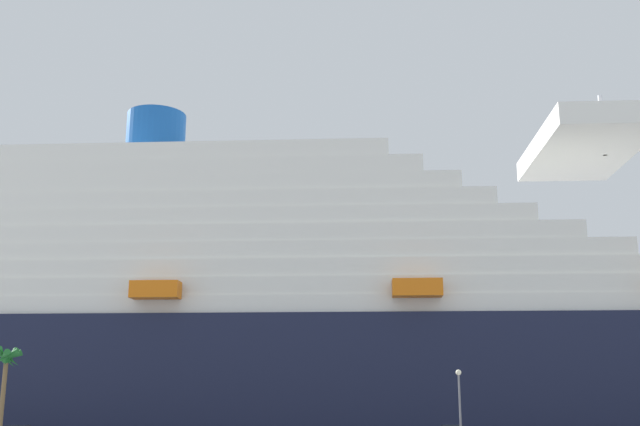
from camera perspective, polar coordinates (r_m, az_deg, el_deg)
cruise_ship at (r=138.65m, az=-3.64°, el=-7.77°), size 219.00×35.67×65.11m
palm_tree at (r=89.69m, az=-22.76°, el=-10.51°), size 3.26×3.26×10.27m
street_lamp at (r=76.32m, az=10.56°, el=-13.54°), size 0.56×0.56×7.50m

